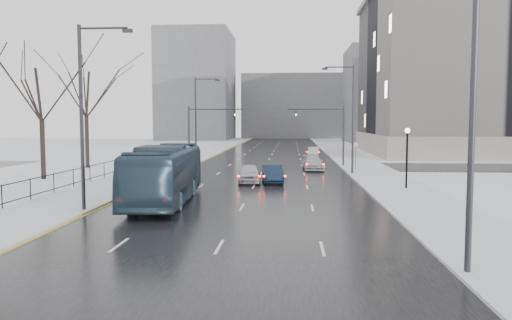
% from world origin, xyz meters
% --- Properties ---
extents(road, '(16.00, 150.00, 0.04)m').
position_xyz_m(road, '(0.00, 60.00, 0.02)').
color(road, black).
rests_on(road, ground).
extents(cross_road, '(130.00, 10.00, 0.04)m').
position_xyz_m(cross_road, '(0.00, 48.00, 0.02)').
color(cross_road, black).
rests_on(cross_road, ground).
extents(sidewalk_left, '(5.00, 150.00, 0.16)m').
position_xyz_m(sidewalk_left, '(-10.50, 60.00, 0.08)').
color(sidewalk_left, silver).
rests_on(sidewalk_left, ground).
extents(sidewalk_right, '(5.00, 150.00, 0.16)m').
position_xyz_m(sidewalk_right, '(10.50, 60.00, 0.08)').
color(sidewalk_right, silver).
rests_on(sidewalk_right, ground).
extents(park_strip, '(14.00, 150.00, 0.12)m').
position_xyz_m(park_strip, '(-20.00, 60.00, 0.06)').
color(park_strip, white).
rests_on(park_strip, ground).
extents(tree_park_d, '(8.75, 8.75, 12.50)m').
position_xyz_m(tree_park_d, '(-17.80, 34.00, 0.00)').
color(tree_park_d, black).
rests_on(tree_park_d, ground).
extents(tree_park_e, '(9.45, 9.45, 13.50)m').
position_xyz_m(tree_park_e, '(-18.20, 44.00, 0.00)').
color(tree_park_e, black).
rests_on(tree_park_e, ground).
extents(iron_fence, '(0.06, 70.00, 1.30)m').
position_xyz_m(iron_fence, '(-13.00, 30.00, 0.91)').
color(iron_fence, black).
rests_on(iron_fence, sidewalk_left).
extents(streetlight_r_near, '(2.95, 0.25, 10.00)m').
position_xyz_m(streetlight_r_near, '(8.17, 10.00, 5.62)').
color(streetlight_r_near, '#2D2D33').
rests_on(streetlight_r_near, ground).
extents(streetlight_r_mid, '(2.95, 0.25, 10.00)m').
position_xyz_m(streetlight_r_mid, '(8.17, 40.00, 5.62)').
color(streetlight_r_mid, '#2D2D33').
rests_on(streetlight_r_mid, ground).
extents(streetlight_l_near, '(2.95, 0.25, 10.00)m').
position_xyz_m(streetlight_l_near, '(-8.17, 20.00, 5.62)').
color(streetlight_l_near, '#2D2D33').
rests_on(streetlight_l_near, ground).
extents(streetlight_l_far, '(2.95, 0.25, 10.00)m').
position_xyz_m(streetlight_l_far, '(-8.17, 52.00, 5.62)').
color(streetlight_l_far, '#2D2D33').
rests_on(streetlight_l_far, ground).
extents(lamppost_r_mid, '(0.36, 0.36, 4.28)m').
position_xyz_m(lamppost_r_mid, '(11.00, 30.00, 2.94)').
color(lamppost_r_mid, black).
rests_on(lamppost_r_mid, sidewalk_right).
extents(mast_signal_right, '(6.10, 0.33, 6.50)m').
position_xyz_m(mast_signal_right, '(7.33, 48.00, 4.11)').
color(mast_signal_right, '#2D2D33').
rests_on(mast_signal_right, ground).
extents(mast_signal_left, '(6.10, 0.33, 6.50)m').
position_xyz_m(mast_signal_left, '(-7.33, 48.00, 4.11)').
color(mast_signal_left, '#2D2D33').
rests_on(mast_signal_left, ground).
extents(no_uturn_sign, '(0.60, 0.06, 2.70)m').
position_xyz_m(no_uturn_sign, '(9.20, 44.00, 2.30)').
color(no_uturn_sign, '#2D2D33').
rests_on(no_uturn_sign, sidewalk_right).
extents(civic_building, '(41.00, 31.00, 24.80)m').
position_xyz_m(civic_building, '(35.00, 72.00, 11.21)').
color(civic_building, gray).
rests_on(civic_building, ground).
extents(bldg_far_right, '(24.00, 20.00, 22.00)m').
position_xyz_m(bldg_far_right, '(28.00, 115.00, 11.00)').
color(bldg_far_right, slate).
rests_on(bldg_far_right, ground).
extents(bldg_far_left, '(18.00, 22.00, 28.00)m').
position_xyz_m(bldg_far_left, '(-22.00, 125.00, 14.00)').
color(bldg_far_left, slate).
rests_on(bldg_far_left, ground).
extents(bldg_far_center, '(30.00, 18.00, 18.00)m').
position_xyz_m(bldg_far_center, '(4.00, 140.00, 9.00)').
color(bldg_far_center, slate).
rests_on(bldg_far_center, ground).
extents(bus, '(3.75, 12.57, 3.45)m').
position_xyz_m(bus, '(-4.80, 23.55, 1.77)').
color(bus, '#2C4556').
rests_on(bus, road).
extents(sedan_center_near, '(2.05, 4.48, 1.49)m').
position_xyz_m(sedan_center_near, '(-0.50, 33.32, 0.78)').
color(sedan_center_near, silver).
rests_on(sedan_center_near, road).
extents(sedan_right_near, '(1.97, 4.44, 1.42)m').
position_xyz_m(sedan_right_near, '(1.32, 33.29, 0.75)').
color(sedan_right_near, '#132239').
rests_on(sedan_right_near, road).
extents(sedan_right_far, '(2.24, 4.91, 1.39)m').
position_xyz_m(sedan_right_far, '(4.98, 43.98, 0.74)').
color(sedan_right_far, '#B6B7BB').
rests_on(sedan_right_far, road).
extents(sedan_right_distant, '(1.75, 4.13, 1.32)m').
position_xyz_m(sedan_right_distant, '(5.87, 62.74, 0.70)').
color(sedan_right_distant, '#B1B3B6').
rests_on(sedan_right_distant, road).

